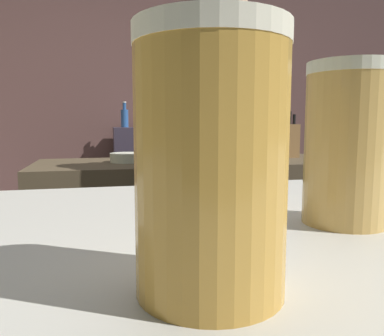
{
  "coord_description": "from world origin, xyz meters",
  "views": [
    {
      "loc": [
        -0.33,
        -1.33,
        1.14
      ],
      "look_at": [
        -0.2,
        -0.75,
        1.07
      ],
      "focal_mm": 35.81,
      "sensor_mm": 36.0,
      "label": 1
    }
  ],
  "objects_px": {
    "knife_block": "(289,140)",
    "pint_glass_near": "(211,163)",
    "chefs_knife": "(248,160)",
    "pint_glass_far": "(347,144)",
    "bottle_soy": "(153,119)",
    "mixing_bowl": "(127,158)",
    "bartender": "(222,155)",
    "bottle_hot_sauce": "(179,118)",
    "bottle_vinegar": "(125,117)"
  },
  "relations": [
    {
      "from": "knife_block",
      "to": "pint_glass_near",
      "type": "bearing_deg",
      "value": -118.2
    },
    {
      "from": "chefs_knife",
      "to": "pint_glass_near",
      "type": "distance_m",
      "value": 1.96
    },
    {
      "from": "pint_glass_far",
      "to": "bottle_soy",
      "type": "bearing_deg",
      "value": 86.13
    },
    {
      "from": "knife_block",
      "to": "mixing_bowl",
      "type": "bearing_deg",
      "value": -176.31
    },
    {
      "from": "chefs_knife",
      "to": "pint_glass_near",
      "type": "height_order",
      "value": "pint_glass_near"
    },
    {
      "from": "knife_block",
      "to": "pint_glass_near",
      "type": "relative_size",
      "value": 1.96
    },
    {
      "from": "pint_glass_near",
      "to": "bottle_soy",
      "type": "height_order",
      "value": "bottle_soy"
    },
    {
      "from": "knife_block",
      "to": "chefs_knife",
      "type": "xyz_separation_m",
      "value": [
        -0.32,
        -0.13,
        -0.1
      ]
    },
    {
      "from": "bartender",
      "to": "bottle_hot_sauce",
      "type": "xyz_separation_m",
      "value": [
        0.15,
        1.71,
        0.18
      ]
    },
    {
      "from": "mixing_bowl",
      "to": "knife_block",
      "type": "bearing_deg",
      "value": 3.69
    },
    {
      "from": "pint_glass_near",
      "to": "pint_glass_far",
      "type": "xyz_separation_m",
      "value": [
        0.16,
        0.11,
        0.0
      ]
    },
    {
      "from": "knife_block",
      "to": "bottle_hot_sauce",
      "type": "xyz_separation_m",
      "value": [
        -0.45,
        1.18,
        0.14
      ]
    },
    {
      "from": "pint_glass_near",
      "to": "pint_glass_far",
      "type": "relative_size",
      "value": 0.98
    },
    {
      "from": "knife_block",
      "to": "mixing_bowl",
      "type": "relative_size",
      "value": 1.57
    },
    {
      "from": "pint_glass_far",
      "to": "bottle_soy",
      "type": "relative_size",
      "value": 0.82
    },
    {
      "from": "mixing_bowl",
      "to": "bottle_vinegar",
      "type": "height_order",
      "value": "bottle_vinegar"
    },
    {
      "from": "pint_glass_far",
      "to": "bottle_soy",
      "type": "xyz_separation_m",
      "value": [
        0.2,
        3.01,
        0.04
      ]
    },
    {
      "from": "bottle_soy",
      "to": "bartender",
      "type": "bearing_deg",
      "value": -87.24
    },
    {
      "from": "pint_glass_near",
      "to": "bottle_hot_sauce",
      "type": "bearing_deg",
      "value": 79.28
    },
    {
      "from": "bartender",
      "to": "mixing_bowl",
      "type": "height_order",
      "value": "bartender"
    },
    {
      "from": "pint_glass_near",
      "to": "bottle_soy",
      "type": "relative_size",
      "value": 0.8
    },
    {
      "from": "bartender",
      "to": "pint_glass_near",
      "type": "height_order",
      "value": "bartender"
    },
    {
      "from": "chefs_knife",
      "to": "pint_glass_far",
      "type": "height_order",
      "value": "pint_glass_far"
    },
    {
      "from": "pint_glass_far",
      "to": "bottle_hot_sauce",
      "type": "bearing_deg",
      "value": 81.82
    },
    {
      "from": "bottle_hot_sauce",
      "to": "bottle_soy",
      "type": "distance_m",
      "value": 0.23
    },
    {
      "from": "pint_glass_far",
      "to": "knife_block",
      "type": "bearing_deg",
      "value": 64.26
    },
    {
      "from": "bottle_soy",
      "to": "bottle_vinegar",
      "type": "distance_m",
      "value": 0.25
    },
    {
      "from": "bottle_hot_sauce",
      "to": "pint_glass_near",
      "type": "bearing_deg",
      "value": -100.72
    },
    {
      "from": "bottle_vinegar",
      "to": "bottle_soy",
      "type": "bearing_deg",
      "value": 4.29
    },
    {
      "from": "bartender",
      "to": "bottle_vinegar",
      "type": "bearing_deg",
      "value": 1.61
    },
    {
      "from": "knife_block",
      "to": "chefs_knife",
      "type": "bearing_deg",
      "value": -157.85
    },
    {
      "from": "bottle_hot_sauce",
      "to": "bottle_vinegar",
      "type": "xyz_separation_m",
      "value": [
        -0.47,
        -0.01,
        0.01
      ]
    },
    {
      "from": "mixing_bowl",
      "to": "bottle_soy",
      "type": "height_order",
      "value": "bottle_soy"
    },
    {
      "from": "knife_block",
      "to": "bottle_hot_sauce",
      "type": "distance_m",
      "value": 1.27
    },
    {
      "from": "bottle_vinegar",
      "to": "pint_glass_near",
      "type": "bearing_deg",
      "value": -92.15
    },
    {
      "from": "mixing_bowl",
      "to": "chefs_knife",
      "type": "height_order",
      "value": "mixing_bowl"
    },
    {
      "from": "bottle_soy",
      "to": "mixing_bowl",
      "type": "bearing_deg",
      "value": -103.64
    },
    {
      "from": "pint_glass_far",
      "to": "bartender",
      "type": "bearing_deg",
      "value": 77.51
    },
    {
      "from": "mixing_bowl",
      "to": "bottle_soy",
      "type": "relative_size",
      "value": 1.0
    },
    {
      "from": "bartender",
      "to": "bottle_vinegar",
      "type": "distance_m",
      "value": 1.74
    },
    {
      "from": "pint_glass_far",
      "to": "bottle_vinegar",
      "type": "xyz_separation_m",
      "value": [
        -0.04,
        3.0,
        0.06
      ]
    },
    {
      "from": "knife_block",
      "to": "pint_glass_far",
      "type": "xyz_separation_m",
      "value": [
        -0.88,
        -1.83,
        0.09
      ]
    },
    {
      "from": "pint_glass_near",
      "to": "pint_glass_far",
      "type": "height_order",
      "value": "pint_glass_far"
    },
    {
      "from": "chefs_knife",
      "to": "bottle_hot_sauce",
      "type": "height_order",
      "value": "bottle_hot_sauce"
    },
    {
      "from": "knife_block",
      "to": "bottle_soy",
      "type": "bearing_deg",
      "value": 119.78
    },
    {
      "from": "bartender",
      "to": "bottle_soy",
      "type": "relative_size",
      "value": 9.75
    },
    {
      "from": "mixing_bowl",
      "to": "pint_glass_near",
      "type": "bearing_deg",
      "value": -91.8
    },
    {
      "from": "pint_glass_near",
      "to": "bartender",
      "type": "bearing_deg",
      "value": 72.44
    },
    {
      "from": "pint_glass_near",
      "to": "pint_glass_far",
      "type": "distance_m",
      "value": 0.19
    },
    {
      "from": "pint_glass_far",
      "to": "bottle_vinegar",
      "type": "bearing_deg",
      "value": 90.79
    }
  ]
}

